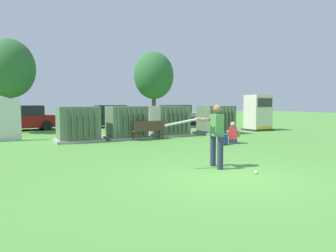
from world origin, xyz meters
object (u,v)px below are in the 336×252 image
transformer_mid_west (127,123)px  parked_car_left_of_center (109,117)px  transformer_west (78,124)px  seated_spectator (233,135)px  parked_car_right_of_center (174,116)px  transformer_mid_east (170,121)px  park_bench (149,129)px  backpack (224,140)px  batter (215,133)px  sports_ball (256,172)px  generator_enclosure (258,113)px  transformer_east (216,120)px  parked_car_leftmost (23,119)px

transformer_mid_west → parked_car_left_of_center: 7.68m
transformer_west → seated_spectator: (5.97, -3.80, -0.41)m
seated_spectator → parked_car_right_of_center: (3.01, 11.15, 0.38)m
transformer_west → parked_car_right_of_center: 11.61m
transformer_mid_east → park_bench: (-1.76, -1.20, -0.25)m
backpack → batter: bearing=-130.0°
sports_ball → seated_spectator: 6.03m
transformer_west → transformer_mid_west: 2.38m
backpack → transformer_mid_east: bearing=93.9°
backpack → transformer_mid_west: bearing=125.1°
generator_enclosure → park_bench: 8.57m
park_bench → parked_car_right_of_center: size_ratio=0.42×
transformer_mid_west → backpack: bearing=-54.9°
transformer_east → batter: batter is taller
park_bench → transformer_mid_west: bearing=131.9°
parked_car_right_of_center → parked_car_leftmost: bearing=178.7°
transformer_east → park_bench: (-4.59, -0.88, -0.25)m
transformer_mid_east → transformer_east: size_ratio=1.00×
transformer_mid_west → generator_enclosure: generator_enclosure is taller
transformer_east → parked_car_left_of_center: bearing=118.4°
transformer_west → sports_ball: transformer_west is taller
transformer_west → parked_car_leftmost: size_ratio=0.48×
sports_ball → parked_car_right_of_center: (6.32, 16.18, 0.71)m
batter → sports_ball: (0.48, -1.11, -0.93)m
transformer_west → sports_ball: (2.67, -8.83, -0.74)m
generator_enclosure → seated_spectator: size_ratio=2.39×
transformer_west → transformer_mid_east: same height
transformer_east → parked_car_right_of_center: size_ratio=0.48×
batter → park_bench: bearing=81.5°
transformer_west → backpack: (5.27, -4.05, -0.57)m
parked_car_right_of_center → transformer_west: bearing=-140.7°
transformer_mid_west → sports_ball: 8.93m
batter → sports_ball: batter is taller
transformer_mid_east → sports_ball: (-2.31, -9.18, -0.74)m
transformer_west → transformer_mid_west: same height
transformer_mid_east → parked_car_right_of_center: size_ratio=0.48×
generator_enclosure → seated_spectator: 7.26m
transformer_mid_east → parked_car_right_of_center: (4.01, 7.00, -0.04)m
park_bench → parked_car_right_of_center: parked_car_right_of_center is taller
transformer_east → transformer_mid_east: bearing=173.6°
transformer_mid_west → parked_car_leftmost: 8.73m
transformer_mid_east → parked_car_leftmost: 10.08m
transformer_west → seated_spectator: size_ratio=2.18×
sports_ball → parked_car_right_of_center: 17.39m
generator_enclosure → parked_car_leftmost: 15.28m
transformer_west → transformer_mid_east: (4.97, 0.35, 0.00)m
parked_car_left_of_center → parked_car_right_of_center: bearing=-3.0°
sports_ball → transformer_mid_west: bearing=91.8°
sports_ball → seated_spectator: size_ratio=0.09×
transformer_mid_west → transformer_mid_east: 2.61m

